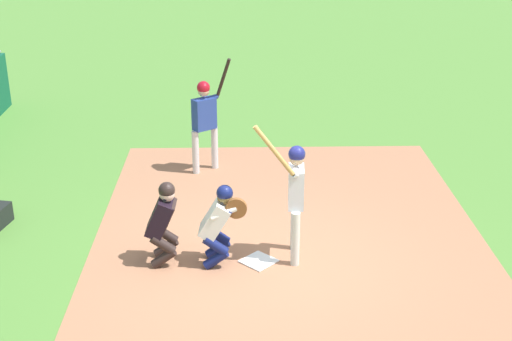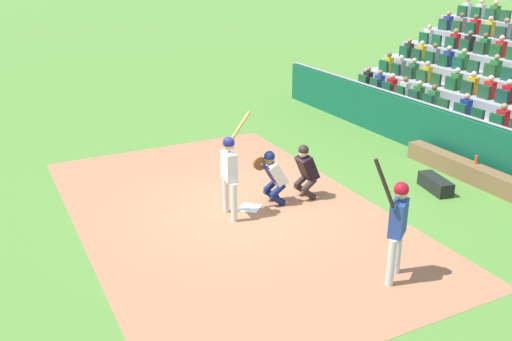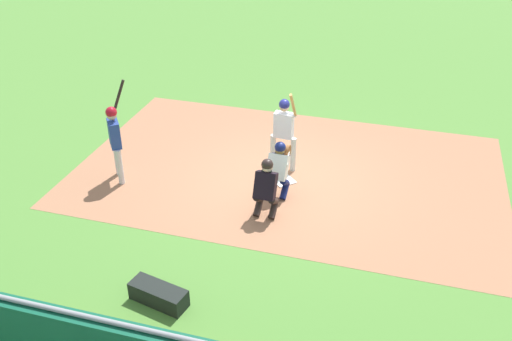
% 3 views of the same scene
% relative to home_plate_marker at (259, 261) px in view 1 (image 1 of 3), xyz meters
% --- Properties ---
extents(ground_plane, '(160.00, 160.00, 0.00)m').
position_rel_home_plate_marker_xyz_m(ground_plane, '(0.00, 0.00, -0.02)').
color(ground_plane, '#518536').
extents(infield_dirt_patch, '(9.73, 6.16, 0.01)m').
position_rel_home_plate_marker_xyz_m(infield_dirt_patch, '(0.00, 0.50, -0.01)').
color(infield_dirt_patch, '#A66E4F').
rests_on(infield_dirt_patch, ground_plane).
extents(home_plate_marker, '(0.62, 0.62, 0.02)m').
position_rel_home_plate_marker_xyz_m(home_plate_marker, '(0.00, 0.00, 0.00)').
color(home_plate_marker, white).
rests_on(home_plate_marker, infield_dirt_patch).
extents(batter_at_plate, '(0.62, 0.75, 2.16)m').
position_rel_home_plate_marker_xyz_m(batter_at_plate, '(-0.14, 0.53, 1.08)').
color(batter_at_plate, silver).
rests_on(batter_at_plate, ground_plane).
extents(catcher_crouching, '(0.48, 0.71, 1.26)m').
position_rel_home_plate_marker_xyz_m(catcher_crouching, '(0.02, -0.57, 0.69)').
color(catcher_crouching, '#121B53').
rests_on(catcher_crouching, ground_plane).
extents(home_plate_umpire, '(0.47, 0.46, 1.29)m').
position_rel_home_plate_marker_xyz_m(home_plate_umpire, '(-0.05, -1.37, 0.68)').
color(home_plate_umpire, '#2C1F1D').
rests_on(home_plate_umpire, ground_plane).
extents(on_deck_batter, '(0.44, 0.80, 2.22)m').
position_rel_home_plate_marker_xyz_m(on_deck_batter, '(-3.60, -0.89, 1.09)').
color(on_deck_batter, silver).
rests_on(on_deck_batter, ground_plane).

